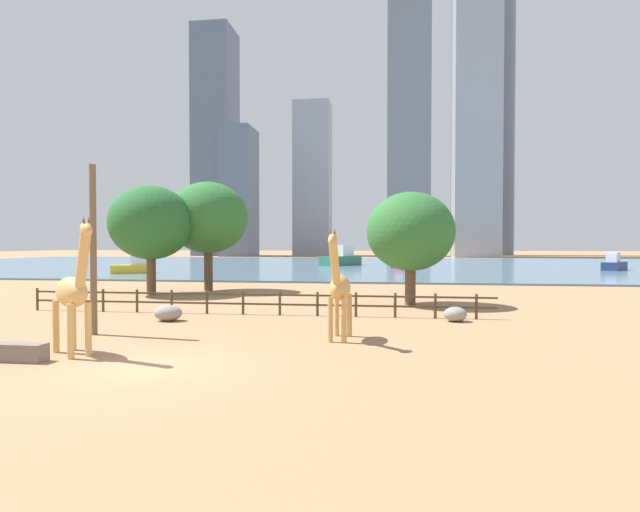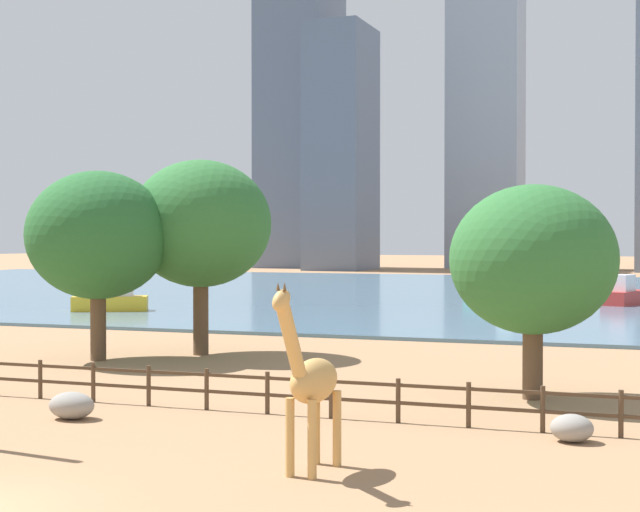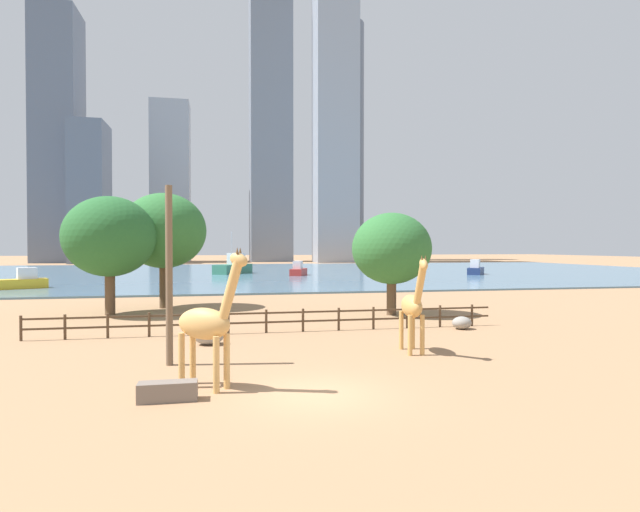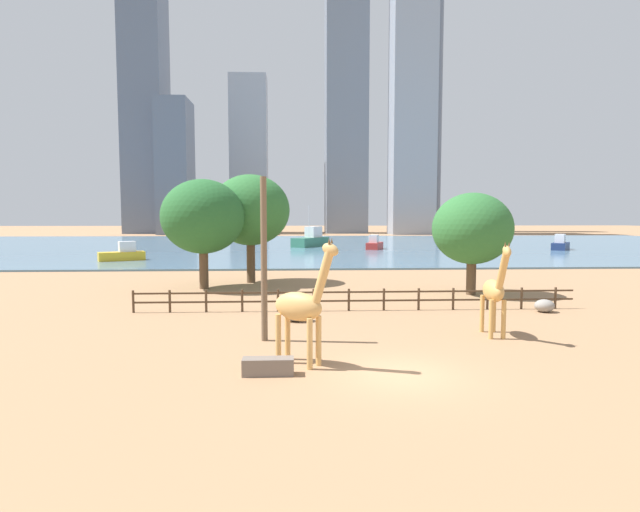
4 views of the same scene
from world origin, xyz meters
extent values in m
plane|color=#9E7551|center=(0.00, 80.00, 0.00)|extent=(400.00, 400.00, 0.00)
cube|color=slate|center=(0.00, 77.00, 0.10)|extent=(180.00, 86.00, 0.20)
cylinder|color=tan|center=(5.75, 4.86, 0.90)|extent=(0.22, 0.22, 1.79)
cylinder|color=tan|center=(5.20, 4.90, 0.90)|extent=(0.22, 0.22, 1.79)
cylinder|color=tan|center=(5.86, 6.24, 0.90)|extent=(0.22, 0.22, 1.79)
cylinder|color=tan|center=(5.30, 6.29, 0.90)|extent=(0.22, 0.22, 1.79)
ellipsoid|color=tan|center=(5.53, 5.57, 2.10)|extent=(0.94, 2.04, 1.04)
cylinder|color=tan|center=(5.43, 4.37, 3.19)|extent=(0.41, 1.23, 1.90)
ellipsoid|color=tan|center=(5.40, 3.91, 4.07)|extent=(0.38, 0.78, 0.67)
cone|color=brown|center=(5.48, 3.91, 4.37)|extent=(0.10, 0.10, 0.19)
cone|color=brown|center=(5.32, 3.92, 4.37)|extent=(0.10, 0.10, 0.19)
ellipsoid|color=gray|center=(10.79, 10.98, 0.37)|extent=(1.13, 0.99, 0.74)
ellipsoid|color=gray|center=(-3.56, 9.17, 0.41)|extent=(1.42, 1.08, 0.81)
cylinder|color=#4C3826|center=(-6.75, 12.00, 0.65)|extent=(0.14, 0.14, 1.30)
cylinder|color=#4C3826|center=(-4.67, 12.00, 0.65)|extent=(0.14, 0.14, 1.30)
cylinder|color=#4C3826|center=(-2.59, 12.00, 0.65)|extent=(0.14, 0.14, 1.30)
cylinder|color=#4C3826|center=(-0.51, 12.00, 0.65)|extent=(0.14, 0.14, 1.30)
cylinder|color=#4C3826|center=(1.57, 12.00, 0.65)|extent=(0.14, 0.14, 1.30)
cylinder|color=#4C3826|center=(3.65, 12.00, 0.65)|extent=(0.14, 0.14, 1.30)
cylinder|color=#4C3826|center=(5.74, 12.00, 0.65)|extent=(0.14, 0.14, 1.30)
cylinder|color=#4C3826|center=(7.82, 12.00, 0.65)|extent=(0.14, 0.14, 1.30)
cylinder|color=#4C3826|center=(9.90, 12.00, 0.65)|extent=(0.14, 0.14, 1.30)
cylinder|color=#4C3826|center=(11.98, 12.00, 0.65)|extent=(0.14, 0.14, 1.30)
cube|color=#4C3826|center=(0.00, 12.00, 1.10)|extent=(26.10, 0.08, 0.10)
cube|color=#4C3826|center=(0.00, 12.00, 0.59)|extent=(26.10, 0.08, 0.10)
cylinder|color=brown|center=(-7.36, 24.91, 1.73)|extent=(0.71, 0.71, 3.46)
ellipsoid|color=#2D6B33|center=(-7.36, 24.91, 6.07)|extent=(6.54, 6.54, 5.89)
cylinder|color=brown|center=(-10.66, 21.49, 1.51)|extent=(0.69, 0.69, 3.02)
ellipsoid|color=#26602D|center=(-10.66, 21.49, 5.54)|extent=(6.30, 6.30, 5.67)
cylinder|color=brown|center=(8.83, 17.63, 1.23)|extent=(0.68, 0.68, 2.46)
ellipsoid|color=#2D6B33|center=(8.83, 17.63, 4.69)|extent=(5.59, 5.59, 5.03)
cube|color=#337259|center=(-0.91, 71.26, 1.01)|extent=(7.01, 8.28, 1.61)
cube|color=silver|center=(-0.33, 72.08, 2.78)|extent=(3.25, 3.49, 1.94)
cylinder|color=silver|center=(-1.14, 70.93, 4.64)|extent=(0.17, 0.17, 5.65)
cube|color=gold|center=(-24.71, 44.58, 0.73)|extent=(5.55, 4.05, 1.05)
cube|color=silver|center=(-24.13, 44.87, 1.88)|extent=(2.26, 1.98, 1.26)
cube|color=#B22D28|center=(9.46, 64.32, 0.73)|extent=(3.64, 5.68, 1.07)
cube|color=silver|center=(9.23, 63.70, 1.91)|extent=(1.86, 2.25, 1.28)
cube|color=slate|center=(-40.31, 140.33, 20.48)|extent=(9.51, 13.46, 40.96)
cube|color=#939EAD|center=(-19.29, 157.98, 26.53)|extent=(12.52, 10.35, 53.07)
cube|color=slate|center=(-51.90, 150.79, 38.69)|extent=(12.77, 14.61, 77.38)
camera|label=1|loc=(7.52, -14.62, 3.89)|focal=28.00mm
camera|label=2|loc=(13.49, -15.56, 5.42)|focal=55.00mm
camera|label=3|loc=(-3.00, -15.81, 4.80)|focal=28.00mm
camera|label=4|loc=(-3.68, -16.93, 5.55)|focal=28.00mm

